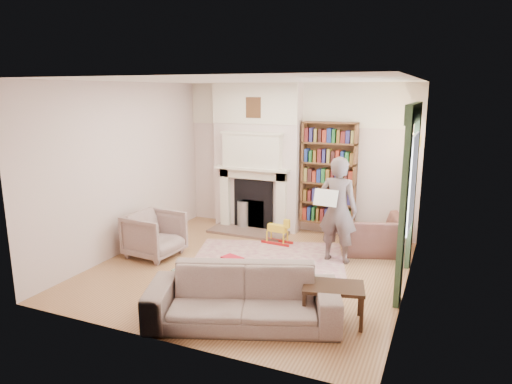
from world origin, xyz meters
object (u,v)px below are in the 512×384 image
at_px(armchair_left, 155,235).
at_px(rocking_horse, 277,231).
at_px(paraffin_heater, 244,215).
at_px(coffee_table, 333,303).
at_px(armchair_reading, 372,234).
at_px(sofa, 243,297).
at_px(man_reading, 338,210).
at_px(bookcase, 329,173).

relative_size(armchair_left, rocking_horse, 1.49).
distance_m(paraffin_heater, rocking_horse, 1.14).
xyz_separation_m(paraffin_heater, rocking_horse, (0.95, -0.63, -0.04)).
bearing_deg(coffee_table, armchair_reading, 76.07).
xyz_separation_m(armchair_left, coffee_table, (3.20, -0.99, -0.14)).
bearing_deg(paraffin_heater, sofa, -65.38).
xyz_separation_m(coffee_table, rocking_horse, (-1.57, 2.34, 0.01)).
relative_size(sofa, rocking_horse, 4.11).
bearing_deg(rocking_horse, armchair_reading, 12.34).
distance_m(man_reading, paraffin_heater, 2.40).
relative_size(bookcase, coffee_table, 2.64).
bearing_deg(sofa, rocking_horse, 82.22).
xyz_separation_m(bookcase, armchair_reading, (0.93, -0.67, -0.86)).
relative_size(armchair_left, paraffin_heater, 1.45).
relative_size(bookcase, sofa, 0.84).
distance_m(armchair_left, man_reading, 2.98).
bearing_deg(armchair_left, man_reading, -66.11).
relative_size(coffee_table, paraffin_heater, 1.27).
xyz_separation_m(man_reading, rocking_horse, (-1.15, 0.40, -0.60)).
xyz_separation_m(armchair_left, man_reading, (2.78, 0.95, 0.48)).
bearing_deg(man_reading, paraffin_heater, -21.13).
height_order(armchair_left, man_reading, man_reading).
relative_size(bookcase, armchair_reading, 1.89).
bearing_deg(rocking_horse, paraffin_heater, 151.29).
distance_m(armchair_reading, rocking_horse, 1.62).
distance_m(armchair_left, coffee_table, 3.36).
bearing_deg(bookcase, armchair_left, -136.00).
xyz_separation_m(sofa, man_reading, (0.53, 2.39, 0.52)).
height_order(armchair_reading, armchair_left, armchair_left).
bearing_deg(paraffin_heater, armchair_reading, -9.53).
bearing_deg(armchair_left, coffee_table, -102.27).
bearing_deg(man_reading, rocking_horse, -13.97).
relative_size(armchair_reading, armchair_left, 1.22).
bearing_deg(coffee_table, rocking_horse, 110.60).
bearing_deg(paraffin_heater, armchair_left, -109.01).
relative_size(armchair_reading, rocking_horse, 1.82).
height_order(sofa, paraffin_heater, sofa).
bearing_deg(coffee_table, armchair_left, 149.47).
bearing_deg(armchair_reading, bookcase, -53.88).
xyz_separation_m(bookcase, sofa, (-0.05, -3.65, -0.85)).
bearing_deg(rocking_horse, coffee_table, -51.01).
bearing_deg(armchair_reading, rocking_horse, -11.04).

